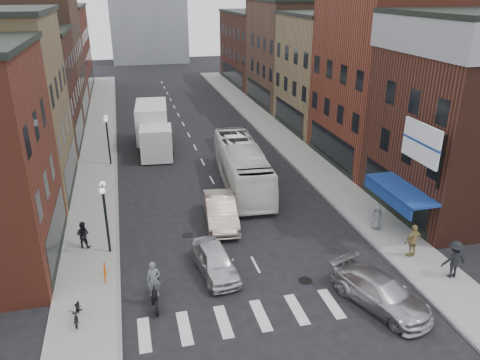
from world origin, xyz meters
name	(u,v)px	position (x,y,z in m)	size (l,w,h in m)	color
ground	(261,275)	(0.00, 0.00, 0.00)	(160.00, 160.00, 0.00)	black
sidewalk_left	(98,150)	(-8.50, 22.00, 0.07)	(3.00, 74.00, 0.15)	gray
sidewalk_right	(280,137)	(8.50, 22.00, 0.07)	(3.00, 74.00, 0.15)	gray
curb_left	(116,150)	(-7.00, 22.00, 0.00)	(0.20, 74.00, 0.16)	gray
curb_right	(266,138)	(7.00, 22.00, 0.00)	(0.20, 74.00, 0.16)	gray
crosswalk_stripes	(280,312)	(0.00, -3.00, 0.00)	(12.00, 2.20, 0.01)	silver
bldg_left_mid_b	(13,93)	(-14.99, 24.00, 5.15)	(10.30, 10.20, 10.30)	#412017
bldg_left_far_a	(30,57)	(-14.99, 35.00, 6.65)	(10.30, 12.20, 13.30)	#4D3526
bldg_left_far_b	(48,51)	(-14.99, 49.00, 5.65)	(10.30, 16.20, 11.30)	maroon
bldg_right_corner	(476,116)	(14.99, 4.50, 6.15)	(10.30, 9.20, 12.30)	#412017
bldg_right_mid_a	(394,74)	(15.00, 14.00, 7.15)	(10.30, 10.20, 14.30)	maroon
bldg_right_mid_b	(338,72)	(14.99, 24.00, 5.65)	(10.30, 10.20, 11.30)	olive
bldg_right_far_a	(298,53)	(14.99, 35.00, 6.15)	(10.30, 12.20, 12.30)	#4D3526
bldg_right_far_b	(264,48)	(14.99, 49.00, 5.15)	(10.30, 16.20, 10.30)	#412017
awning_blue	(398,191)	(8.93, 2.50, 2.63)	(1.80, 5.00, 0.78)	navy
billboard_sign	(422,144)	(8.59, 0.50, 6.13)	(1.52, 3.00, 3.70)	black
streetlamp_near	(105,206)	(-7.40, 4.00, 2.91)	(0.32, 1.22, 4.11)	black
streetlamp_far	(107,131)	(-7.40, 18.00, 2.91)	(0.32, 1.22, 4.11)	black
bike_rack	(105,273)	(-7.60, 1.30, 0.55)	(0.08, 0.68, 0.80)	#D8590C
box_truck	(153,129)	(-3.60, 21.44, 1.89)	(3.16, 8.98, 3.83)	silver
motorcycle_rider	(154,285)	(-5.36, -1.09, 1.05)	(0.66, 2.21, 2.25)	black
transit_bus	(242,166)	(1.94, 11.41, 1.56)	(2.62, 11.20, 3.12)	white
sedan_left_near	(215,261)	(-2.20, 0.76, 0.72)	(1.71, 4.25, 1.45)	silver
sedan_left_far	(221,211)	(-0.80, 6.00, 0.85)	(1.80, 5.17, 1.70)	beige
curb_car	(381,292)	(4.56, -3.67, 0.72)	(2.02, 4.97, 1.44)	#AFB0B4
parked_bicycle	(77,312)	(-8.72, -1.50, 0.57)	(0.56, 1.61, 0.85)	black
ped_left_solo	(83,235)	(-8.77, 4.85, 0.92)	(0.75, 0.43, 1.54)	black
ped_right_a	(454,259)	(9.10, -2.62, 1.13)	(1.27, 0.63, 1.96)	black
ped_right_b	(413,241)	(8.25, -0.45, 1.08)	(1.09, 0.55, 1.86)	#97804C
ped_right_c	(377,217)	(7.99, 2.85, 0.91)	(0.74, 0.48, 1.52)	slate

